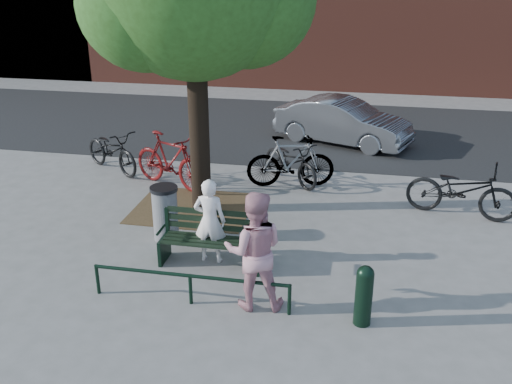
% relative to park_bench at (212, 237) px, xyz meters
% --- Properties ---
extents(ground, '(90.00, 90.00, 0.00)m').
position_rel_park_bench_xyz_m(ground, '(0.00, -0.08, -0.48)').
color(ground, gray).
rests_on(ground, ground).
extents(dirt_pit, '(2.40, 2.00, 0.02)m').
position_rel_park_bench_xyz_m(dirt_pit, '(-1.00, 2.12, -0.47)').
color(dirt_pit, brown).
rests_on(dirt_pit, ground).
extents(road, '(40.00, 7.00, 0.01)m').
position_rel_park_bench_xyz_m(road, '(0.00, 8.42, -0.47)').
color(road, black).
rests_on(road, ground).
extents(park_bench, '(1.74, 0.54, 0.97)m').
position_rel_park_bench_xyz_m(park_bench, '(0.00, 0.00, 0.00)').
color(park_bench, black).
rests_on(park_bench, ground).
extents(guard_railing, '(3.06, 0.06, 0.51)m').
position_rel_park_bench_xyz_m(guard_railing, '(0.00, -1.28, -0.08)').
color(guard_railing, black).
rests_on(guard_railing, ground).
extents(person_left, '(0.55, 0.36, 1.50)m').
position_rel_park_bench_xyz_m(person_left, '(-0.05, 0.07, 0.27)').
color(person_left, white).
rests_on(person_left, ground).
extents(person_right, '(1.00, 0.84, 1.84)m').
position_rel_park_bench_xyz_m(person_right, '(0.95, -1.13, 0.44)').
color(person_right, '#C38693').
rests_on(person_right, ground).
extents(bollard, '(0.25, 0.25, 0.93)m').
position_rel_park_bench_xyz_m(bollard, '(2.55, -1.30, 0.02)').
color(bollard, black).
rests_on(bollard, ground).
extents(litter_bin, '(0.51, 0.51, 1.03)m').
position_rel_park_bench_xyz_m(litter_bin, '(-1.08, 0.72, 0.05)').
color(litter_bin, gray).
rests_on(litter_bin, ground).
extents(bicycle_a, '(2.06, 1.68, 1.05)m').
position_rel_park_bench_xyz_m(bicycle_a, '(-3.58, 3.95, 0.05)').
color(bicycle_a, black).
rests_on(bicycle_a, ground).
extents(bicycle_b, '(2.15, 1.41, 1.26)m').
position_rel_park_bench_xyz_m(bicycle_b, '(-1.84, 3.22, 0.15)').
color(bicycle_b, '#5D0D0D').
rests_on(bicycle_b, ground).
extents(bicycle_c, '(1.82, 1.81, 1.00)m').
position_rel_park_bench_xyz_m(bicycle_c, '(0.79, 4.04, 0.02)').
color(bicycle_c, black).
rests_on(bicycle_c, ground).
extents(bicycle_d, '(2.06, 1.00, 1.19)m').
position_rel_park_bench_xyz_m(bicycle_d, '(0.82, 3.77, 0.12)').
color(bicycle_d, gray).
rests_on(bicycle_d, ground).
extents(bicycle_e, '(2.25, 1.18, 1.12)m').
position_rel_park_bench_xyz_m(bicycle_e, '(4.40, 2.82, 0.08)').
color(bicycle_e, black).
rests_on(bicycle_e, ground).
extents(parked_car, '(4.01, 2.61, 1.25)m').
position_rel_park_bench_xyz_m(parked_car, '(1.81, 7.29, 0.15)').
color(parked_car, slate).
rests_on(parked_car, ground).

